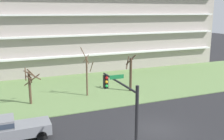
{
  "coord_description": "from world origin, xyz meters",
  "views": [
    {
      "loc": [
        -11.75,
        -17.92,
        9.84
      ],
      "look_at": [
        -1.82,
        6.0,
        4.09
      ],
      "focal_mm": 42.38,
      "sensor_mm": 36.0,
      "label": 1
    }
  ],
  "objects_px": {
    "tree_left": "(87,74)",
    "tree_center": "(130,73)",
    "traffic_signal_mast": "(124,112)",
    "pickup_gray_center_left": "(11,129)",
    "tree_far_left": "(30,84)"
  },
  "relations": [
    {
      "from": "tree_left",
      "to": "tree_center",
      "type": "distance_m",
      "value": 5.58
    },
    {
      "from": "traffic_signal_mast",
      "to": "pickup_gray_center_left",
      "type": "bearing_deg",
      "value": 128.74
    },
    {
      "from": "tree_left",
      "to": "tree_center",
      "type": "height_order",
      "value": "tree_left"
    },
    {
      "from": "tree_left",
      "to": "tree_center",
      "type": "relative_size",
      "value": 1.29
    },
    {
      "from": "tree_left",
      "to": "traffic_signal_mast",
      "type": "distance_m",
      "value": 16.2
    },
    {
      "from": "tree_left",
      "to": "traffic_signal_mast",
      "type": "bearing_deg",
      "value": -99.69
    },
    {
      "from": "tree_far_left",
      "to": "tree_center",
      "type": "relative_size",
      "value": 0.88
    },
    {
      "from": "tree_left",
      "to": "traffic_signal_mast",
      "type": "relative_size",
      "value": 0.95
    },
    {
      "from": "traffic_signal_mast",
      "to": "tree_left",
      "type": "bearing_deg",
      "value": 80.31
    },
    {
      "from": "tree_left",
      "to": "pickup_gray_center_left",
      "type": "relative_size",
      "value": 1.09
    },
    {
      "from": "tree_left",
      "to": "traffic_signal_mast",
      "type": "xyz_separation_m",
      "value": [
        -2.72,
        -15.9,
        1.49
      ]
    },
    {
      "from": "traffic_signal_mast",
      "to": "tree_center",
      "type": "bearing_deg",
      "value": 62.19
    },
    {
      "from": "tree_left",
      "to": "pickup_gray_center_left",
      "type": "height_order",
      "value": "tree_left"
    },
    {
      "from": "tree_far_left",
      "to": "tree_center",
      "type": "xyz_separation_m",
      "value": [
        12.04,
        0.23,
        0.17
      ]
    },
    {
      "from": "tree_center",
      "to": "tree_left",
      "type": "bearing_deg",
      "value": 177.96
    }
  ]
}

